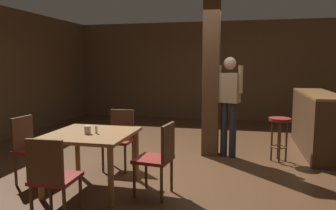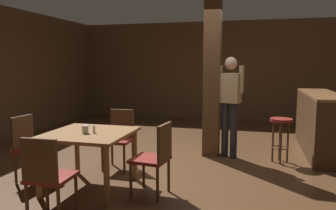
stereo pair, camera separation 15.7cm
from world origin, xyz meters
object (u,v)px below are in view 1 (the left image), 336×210
chair_west (30,146)px  chair_north (120,136)px  chair_east (159,155)px  salt_shaker (96,130)px  bar_counter (312,122)px  standing_person (229,99)px  chair_south (52,175)px  bar_stool_near (280,129)px  napkin_cup (88,130)px  dining_table (91,141)px

chair_west → chair_north: (0.96, 0.85, 0.00)m
chair_east → salt_shaker: bearing=-178.8°
chair_west → bar_counter: bearing=32.8°
chair_west → salt_shaker: 1.06m
standing_person → bar_counter: standing_person is taller
chair_west → chair_south: size_ratio=1.00×
chair_east → standing_person: (0.73, 1.93, 0.50)m
chair_east → bar_stool_near: (1.56, 1.84, 0.04)m
bar_counter → chair_west: bearing=-147.2°
napkin_cup → chair_south: bearing=-87.0°
chair_west → standing_person: (2.55, 1.87, 0.50)m
dining_table → bar_stool_near: (2.46, 1.82, -0.08)m
dining_table → chair_north: chair_north is taller
bar_counter → chair_east: bearing=-129.8°
dining_table → chair_east: (0.89, -0.02, -0.12)m
dining_table → chair_south: bearing=-87.7°
standing_person → bar_stool_near: (0.83, -0.09, -0.45)m
salt_shaker → chair_east: bearing=1.2°
bar_stool_near → chair_south: bearing=-131.1°
bar_stool_near → chair_east: bearing=-130.4°
dining_table → chair_north: 0.89m
salt_shaker → bar_stool_near: size_ratio=0.13×
chair_west → salt_shaker: bearing=-4.2°
dining_table → standing_person: (1.63, 1.91, 0.37)m
chair_north → bar_counter: bar_counter is taller
chair_south → salt_shaker: bearing=86.8°
salt_shaker → bar_counter: bar_counter is taller
chair_west → chair_north: size_ratio=1.00×
napkin_cup → standing_person: bearing=50.6°
napkin_cup → salt_shaker: napkin_cup is taller
bar_stool_near → standing_person: bearing=173.9°
bar_counter → salt_shaker: bearing=-138.5°
chair_west → napkin_cup: 0.97m
napkin_cup → bar_counter: 4.14m
chair_west → bar_counter: bar_counter is taller
dining_table → chair_south: size_ratio=1.16×
chair_west → standing_person: bearing=36.2°
bar_counter → dining_table: bearing=-139.7°
napkin_cup → bar_counter: bar_counter is taller
dining_table → bar_stool_near: bearing=36.5°
dining_table → chair_east: chair_east is taller
chair_south → standing_person: bearing=60.9°
chair_east → salt_shaker: size_ratio=9.08×
chair_south → salt_shaker: size_ratio=9.08×
bar_counter → chair_south: bearing=-130.5°
standing_person → bar_stool_near: 0.95m
chair_south → napkin_cup: 0.92m
bar_stool_near → chair_west: bearing=-152.3°
chair_south → standing_person: 3.31m
chair_north → standing_person: 1.96m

